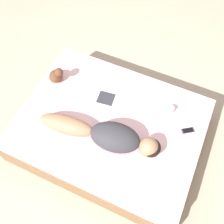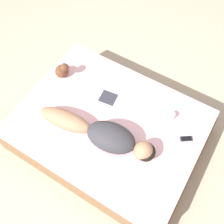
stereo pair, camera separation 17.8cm
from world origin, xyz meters
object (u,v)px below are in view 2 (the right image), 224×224
person (102,134)px  cell_phone (186,139)px  open_magazine (113,90)px  coffee_mug (171,116)px

person → cell_phone: bearing=113.6°
open_magazine → cell_phone: bearing=75.1°
open_magazine → cell_phone: (0.13, 1.01, 0.00)m
person → open_magazine: (-0.60, -0.24, -0.10)m
open_magazine → person: bearing=14.5°
open_magazine → coffee_mug: 0.75m
person → coffee_mug: bearing=132.6°
person → cell_phone: (-0.46, 0.77, -0.10)m
person → cell_phone: person is taller
coffee_mug → open_magazine: bearing=-88.8°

